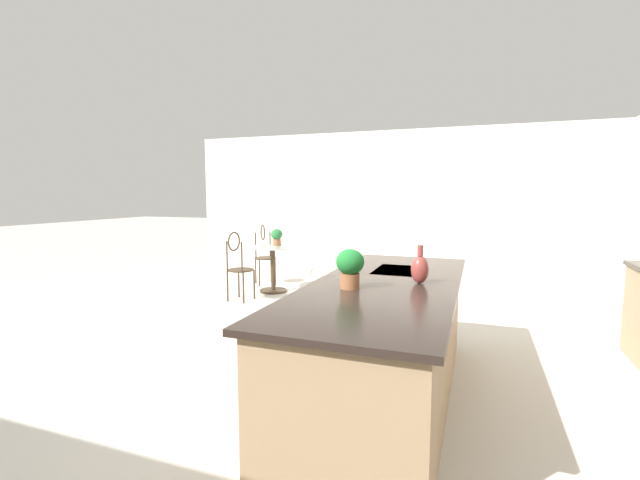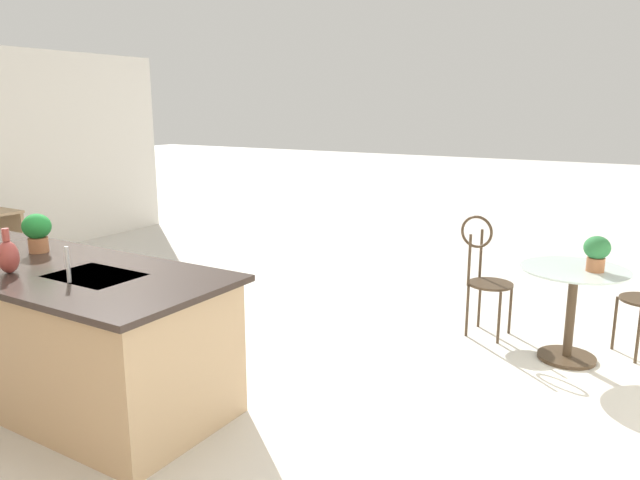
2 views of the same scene
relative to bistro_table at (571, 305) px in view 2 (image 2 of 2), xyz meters
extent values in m
plane|color=beige|center=(2.69, 1.60, -0.45)|extent=(40.00, 40.00, 0.00)
cube|color=tan|center=(2.99, 2.45, -0.01)|extent=(2.70, 0.96, 0.88)
cube|color=#2D231E|center=(2.99, 2.45, 0.45)|extent=(2.80, 1.06, 0.04)
cube|color=#B2B5BA|center=(2.44, 2.45, 0.46)|extent=(0.56, 0.40, 0.03)
cylinder|color=#3D2D1E|center=(0.00, 0.00, -0.43)|extent=(0.44, 0.44, 0.03)
cylinder|color=#3D2D1E|center=(0.00, 0.00, -0.07)|extent=(0.07, 0.07, 0.69)
cylinder|color=#B2C6C1|center=(0.00, 0.00, 0.29)|extent=(0.80, 0.80, 0.01)
cylinder|color=#3D2D1E|center=(-0.47, -0.20, -0.22)|extent=(0.03, 0.03, 0.45)
cylinder|color=#3D2D1E|center=(-0.28, -0.41, -0.22)|extent=(0.03, 0.03, 0.45)
cylinder|color=#3D2D1E|center=(0.53, -0.32, -0.22)|extent=(0.03, 0.03, 0.45)
cylinder|color=#3D2D1E|center=(0.55, -0.04, -0.22)|extent=(0.03, 0.03, 0.45)
cylinder|color=#3D2D1E|center=(0.81, -0.34, -0.22)|extent=(0.03, 0.03, 0.45)
cylinder|color=#3D2D1E|center=(0.83, -0.06, -0.22)|extent=(0.03, 0.03, 0.45)
cylinder|color=#3D2D1E|center=(0.68, -0.19, 0.01)|extent=(0.41, 0.41, 0.02)
cylinder|color=#3D2D1E|center=(0.82, -0.33, 0.23)|extent=(0.03, 0.03, 0.45)
cylinder|color=#3D2D1E|center=(0.84, -0.08, 0.23)|extent=(0.03, 0.03, 0.45)
torus|color=#3D2D1E|center=(0.83, -0.20, 0.45)|extent=(0.29, 0.05, 0.28)
cylinder|color=#B2B5BA|center=(2.44, 2.63, 0.58)|extent=(0.02, 0.02, 0.22)
cube|color=tan|center=(6.34, 0.63, -0.09)|extent=(0.54, 0.04, 0.71)
cylinder|color=#9E603D|center=(-0.14, 0.00, 0.35)|extent=(0.13, 0.13, 0.10)
ellipsoid|color=#2B713B|center=(-0.14, 0.00, 0.48)|extent=(0.19, 0.19, 0.17)
cylinder|color=#9E603D|center=(3.29, 2.25, 0.53)|extent=(0.14, 0.14, 0.11)
ellipsoid|color=#1F7830|center=(3.29, 2.25, 0.66)|extent=(0.20, 0.20, 0.18)
ellipsoid|color=#993D38|center=(2.94, 2.69, 0.58)|extent=(0.13, 0.13, 0.21)
cylinder|color=#993D38|center=(2.94, 2.69, 0.72)|extent=(0.04, 0.04, 0.08)
camera|label=1|loc=(6.16, 3.09, 1.14)|focal=24.11mm
camera|label=2|loc=(-0.65, 4.80, 1.50)|focal=33.78mm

